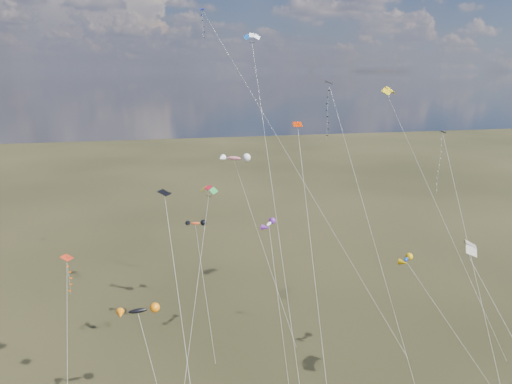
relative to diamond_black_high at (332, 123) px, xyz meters
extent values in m
cube|color=black|center=(-0.21, 1.04, 4.69)|extent=(1.04, 1.08, 0.35)
cylinder|color=silver|center=(1.73, -8.62, -11.15)|extent=(3.90, 19.35, 31.69)
cube|color=#0C114C|center=(-12.72, 21.86, 14.97)|extent=(0.71, 0.65, 0.33)
cylinder|color=silver|center=(-2.74, 6.37, -6.01)|extent=(19.98, 30.99, 41.98)
cube|color=#332316|center=(7.23, -9.11, -26.93)|extent=(0.10, 0.10, 0.12)
cube|color=black|center=(-20.06, -11.42, -4.42)|extent=(1.29, 1.30, 0.37)
cylinder|color=silver|center=(-19.10, -19.14, -15.71)|extent=(1.95, 15.46, 22.58)
cube|color=red|center=(-30.50, -2.91, -13.19)|extent=(1.34, 1.37, 0.39)
cylinder|color=silver|center=(-30.13, -8.97, -20.09)|extent=(0.75, 12.14, 13.81)
cube|color=#0E1B4E|center=(9.54, -7.77, -0.31)|extent=(0.78, 0.80, 0.21)
cylinder|color=silver|center=(8.71, -16.85, -13.65)|extent=(1.68, 18.17, 26.69)
cube|color=red|center=(-5.79, -4.77, 0.53)|extent=(1.02, 0.93, 0.45)
cylinder|color=silver|center=(-7.27, -16.21, -13.23)|extent=(2.97, 22.91, 27.54)
cylinder|color=silver|center=(13.95, -3.69, -11.64)|extent=(8.48, 17.09, 30.71)
cube|color=#332316|center=(18.17, -12.22, -26.93)|extent=(0.10, 0.10, 0.12)
cylinder|color=silver|center=(-8.35, -5.79, -8.38)|extent=(0.16, 23.85, 37.23)
cylinder|color=silver|center=(-17.80, -10.23, -16.58)|extent=(5.05, 13.24, 20.84)
ellipsoid|color=black|center=(-23.18, -9.76, -16.61)|extent=(3.73, 1.37, 1.04)
cylinder|color=silver|center=(-21.77, -13.45, -21.80)|extent=(2.84, 7.39, 10.40)
ellipsoid|color=#D4451B|center=(-16.35, 2.85, -12.30)|extent=(2.38, 1.33, 0.88)
cylinder|color=silver|center=(-15.77, -1.23, -19.65)|extent=(1.18, 8.18, 14.70)
cube|color=#332316|center=(-15.20, -5.31, -26.93)|extent=(0.10, 0.10, 0.12)
ellipsoid|color=white|center=(-8.17, -2.14, -11.29)|extent=(2.04, 2.48, 0.79)
cylinder|color=silver|center=(-8.17, -7.00, -19.14)|extent=(0.04, 9.74, 15.71)
ellipsoid|color=red|center=(-10.82, 6.26, -4.93)|extent=(3.97, 3.00, 1.23)
cylinder|color=silver|center=(-7.93, 1.01, -15.96)|extent=(5.80, 10.53, 22.07)
cube|color=#332316|center=(-5.05, -4.24, -26.93)|extent=(0.10, 0.10, 0.12)
ellipsoid|color=blue|center=(6.10, -8.55, -14.40)|extent=(2.07, 1.91, 0.92)
cylinder|color=silver|center=(9.54, -12.81, -20.70)|extent=(6.90, 8.56, 12.60)
camera|label=1|loc=(-20.45, -51.21, 5.94)|focal=32.00mm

